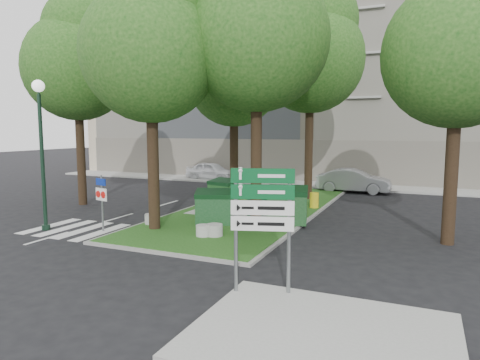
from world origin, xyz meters
The scene contains 26 objects.
ground centered at (0.00, 0.00, 0.00)m, with size 120.00×120.00×0.00m, color black.
median_island centered at (0.50, 8.00, 0.06)m, with size 6.00×16.00×0.12m, color #174A15.
median_kerb centered at (0.50, 8.00, 0.05)m, with size 6.30×16.30×0.10m, color gray.
sidewalk_corner centered at (6.50, -3.50, 0.06)m, with size 5.00×4.00×0.12m, color #999993.
building_sidewalk centered at (0.00, 18.50, 0.06)m, with size 42.00×3.00×0.12m, color #999993.
zebra_crossing centered at (-3.75, 1.50, 0.01)m, with size 5.00×3.00×0.01m, color silver.
apartment_building centered at (0.00, 26.00, 8.00)m, with size 41.00×12.00×16.00m, color tan.
tree_median_near_left centered at (-1.41, 2.56, 7.32)m, with size 5.20×5.20×10.53m.
tree_median_near_right centered at (2.09, 4.56, 7.99)m, with size 5.60×5.60×11.46m.
tree_median_mid centered at (-0.91, 9.06, 6.98)m, with size 4.80×4.80×9.99m.
tree_median_far centered at (2.29, 12.06, 8.32)m, with size 5.80×5.80×11.93m.
tree_street_left centered at (-8.41, 6.06, 7.65)m, with size 5.40×5.40×11.00m.
tree_street_right centered at (9.09, 5.06, 6.98)m, with size 5.00×5.00×10.06m.
dumpster_a centered at (-1.37, 8.47, 0.76)m, with size 1.65×1.35×1.33m.
dumpster_b centered at (0.23, 4.26, 0.80)m, with size 1.80×1.55×1.41m.
dumpster_c centered at (1.83, 5.93, 0.70)m, with size 1.52×1.27×1.21m.
dumpster_d centered at (3.00, 5.51, 0.86)m, with size 1.88×1.51×1.54m.
bollard_left centered at (-2.10, 3.14, 0.32)m, with size 0.55×0.55×0.40m, color #A09F9B.
bollard_right centered at (1.21, 2.37, 0.34)m, with size 0.60×0.60×0.43m, color #9C9C97.
bollard_mid centered at (0.85, 2.20, 0.32)m, with size 0.56×0.56×0.40m, color #AAA9A4.
litter_bin centered at (3.20, 9.35, 0.50)m, with size 0.43×0.43×0.76m, color gold.
street_lamp centered at (-5.62, 0.96, 3.70)m, with size 0.47×0.47×5.88m.
traffic_sign_pole centered at (-3.36, 1.69, 1.43)m, with size 0.66×0.19×2.23m.
directional_sign centered at (4.70, -2.00, 2.10)m, with size 1.43×0.51×2.98m.
car_white centered at (-7.19, 18.48, 0.71)m, with size 1.68×4.19×1.43m, color white.
car_silver centered at (4.05, 16.19, 0.75)m, with size 1.59×4.55×1.50m, color #9A9CA1.
Camera 1 is at (8.16, -11.28, 4.01)m, focal length 32.00 mm.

